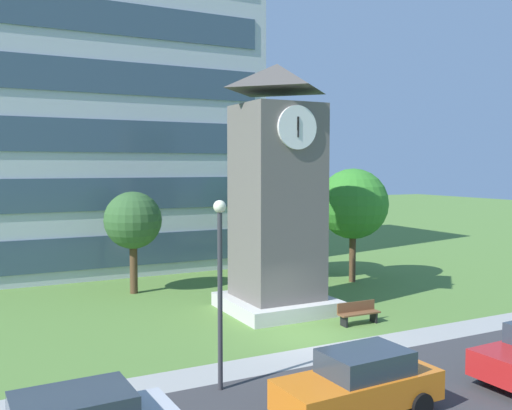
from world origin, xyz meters
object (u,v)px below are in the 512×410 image
at_px(tree_by_building, 288,207).
at_px(parked_car_orange, 360,383).
at_px(street_lamp, 220,272).
at_px(park_bench, 358,313).
at_px(tree_streetside, 133,221).
at_px(tree_near_tower, 353,204).
at_px(clock_tower, 277,202).

bearing_deg(tree_by_building, parked_car_orange, -114.44).
height_order(street_lamp, tree_by_building, tree_by_building).
relative_size(park_bench, parked_car_orange, 0.41).
bearing_deg(tree_streetside, park_bench, -55.33).
distance_m(street_lamp, tree_near_tower, 16.36).
relative_size(clock_tower, tree_near_tower, 1.72).
xyz_separation_m(tree_streetside, parked_car_orange, (1.46, -16.39, -2.78)).
height_order(street_lamp, parked_car_orange, street_lamp).
height_order(clock_tower, tree_streetside, clock_tower).
relative_size(clock_tower, tree_streetside, 2.10).
bearing_deg(clock_tower, street_lamp, -129.27).
relative_size(street_lamp, tree_by_building, 0.87).
height_order(park_bench, parked_car_orange, parked_car_orange).
bearing_deg(tree_near_tower, clock_tower, -152.22).
relative_size(park_bench, tree_streetside, 0.36).
relative_size(clock_tower, street_lamp, 1.98).
xyz_separation_m(clock_tower, tree_near_tower, (6.73, 3.55, -0.52)).
xyz_separation_m(park_bench, tree_streetside, (-6.61, 9.56, 3.17)).
bearing_deg(street_lamp, parked_car_orange, -52.35).
bearing_deg(tree_near_tower, park_bench, -125.05).
distance_m(clock_tower, tree_streetside, 7.87).
bearing_deg(tree_by_building, street_lamp, -126.89).
bearing_deg(tree_streetside, tree_near_tower, -12.95).
bearing_deg(tree_by_building, tree_near_tower, -46.28).
bearing_deg(tree_streetside, tree_by_building, 0.15).
xyz_separation_m(park_bench, street_lamp, (-7.61, -3.64, 2.93)).
distance_m(park_bench, tree_by_building, 10.47).
height_order(clock_tower, street_lamp, clock_tower).
distance_m(park_bench, tree_streetside, 12.04).
distance_m(tree_near_tower, parked_car_orange, 17.35).
height_order(clock_tower, park_bench, clock_tower).
distance_m(park_bench, tree_near_tower, 9.28).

